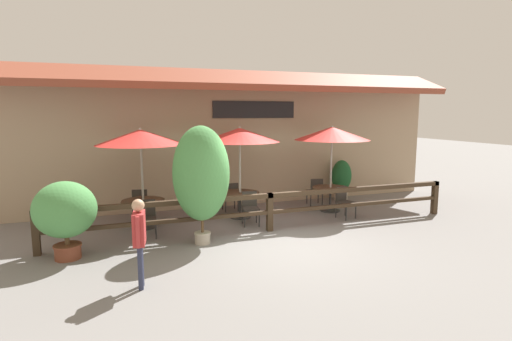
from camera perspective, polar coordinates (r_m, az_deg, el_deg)
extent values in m
plane|color=slate|center=(9.09, 4.42, -10.40)|extent=(60.00, 60.00, 0.00)
cube|color=tan|center=(12.62, -3.27, 3.22)|extent=(14.00, 0.40, 3.60)
cube|color=brown|center=(12.08, -2.60, 12.86)|extent=(14.28, 1.48, 0.70)
cube|color=black|center=(12.54, -0.22, 8.70)|extent=(2.66, 0.04, 0.52)
cube|color=#3D2D1E|center=(9.79, 1.98, -3.59)|extent=(10.40, 0.14, 0.11)
cube|color=#3D2D1E|center=(9.89, 1.97, -5.97)|extent=(10.40, 0.10, 0.09)
cube|color=#3D2D1E|center=(9.38, -28.95, -7.82)|extent=(0.14, 0.14, 0.95)
cube|color=#3D2D1E|center=(9.89, 1.97, -5.97)|extent=(0.14, 0.14, 0.95)
cube|color=#3D2D1E|center=(12.66, 24.16, -3.54)|extent=(0.14, 0.14, 0.95)
cylinder|color=#B7B2A8|center=(10.43, -15.90, -2.09)|extent=(0.06, 0.06, 2.18)
cone|color=red|center=(10.29, -16.17, 4.62)|extent=(2.19, 2.19, 0.38)
sphere|color=#B2ADA3|center=(10.28, -16.21, 5.68)|extent=(0.07, 0.07, 0.07)
cylinder|color=#4C3826|center=(10.51, -15.82, -4.22)|extent=(1.08, 1.08, 0.05)
cylinder|color=#333333|center=(10.59, -15.74, -6.11)|extent=(0.07, 0.07, 0.67)
cylinder|color=#333333|center=(10.67, -15.67, -7.77)|extent=(0.59, 0.59, 0.03)
cube|color=#332D28|center=(9.74, -15.30, -6.71)|extent=(0.45, 0.45, 0.05)
cube|color=#332D28|center=(9.87, -15.35, -5.17)|extent=(0.40, 0.06, 0.40)
cylinder|color=#2D2D2D|center=(9.62, -16.38, -8.38)|extent=(0.04, 0.04, 0.41)
cylinder|color=#2D2D2D|center=(9.62, -14.09, -8.29)|extent=(0.04, 0.04, 0.41)
cylinder|color=#2D2D2D|center=(9.98, -16.35, -7.77)|extent=(0.04, 0.04, 0.41)
cylinder|color=#2D2D2D|center=(9.98, -14.15, -7.68)|extent=(0.04, 0.04, 0.41)
cube|color=#332D28|center=(11.40, -16.10, -4.56)|extent=(0.50, 0.50, 0.05)
cube|color=#332D28|center=(11.17, -16.29, -3.65)|extent=(0.40, 0.12, 0.40)
cylinder|color=#2D2D2D|center=(11.61, -14.98, -5.46)|extent=(0.04, 0.04, 0.41)
cylinder|color=#2D2D2D|center=(11.67, -16.83, -5.47)|extent=(0.04, 0.04, 0.41)
cylinder|color=#2D2D2D|center=(11.25, -15.24, -5.92)|extent=(0.04, 0.04, 0.41)
cylinder|color=#2D2D2D|center=(11.31, -17.15, -5.92)|extent=(0.04, 0.04, 0.41)
cylinder|color=#B7B2A8|center=(11.03, -2.30, -1.23)|extent=(0.06, 0.06, 2.18)
cone|color=red|center=(10.90, -2.34, 5.12)|extent=(2.19, 2.19, 0.38)
sphere|color=#B2ADA3|center=(10.89, -2.35, 6.12)|extent=(0.07, 0.07, 0.07)
cylinder|color=#4C3826|center=(11.10, -2.29, -3.25)|extent=(1.08, 1.08, 0.05)
cylinder|color=#333333|center=(11.18, -2.28, -5.05)|extent=(0.07, 0.07, 0.67)
cylinder|color=#333333|center=(11.26, -2.27, -6.62)|extent=(0.59, 0.59, 0.03)
cube|color=#332D28|center=(10.39, -0.77, -5.47)|extent=(0.48, 0.48, 0.05)
cube|color=#332D28|center=(10.52, -0.94, -4.04)|extent=(0.40, 0.10, 0.40)
cylinder|color=#2D2D2D|center=(10.24, -1.64, -7.02)|extent=(0.04, 0.04, 0.41)
cylinder|color=#2D2D2D|center=(10.30, 0.46, -6.93)|extent=(0.04, 0.04, 0.41)
cylinder|color=#2D2D2D|center=(10.60, -1.95, -6.49)|extent=(0.04, 0.04, 0.41)
cylinder|color=#2D2D2D|center=(10.66, 0.08, -6.40)|extent=(0.04, 0.04, 0.41)
cube|color=#332D28|center=(11.92, -3.71, -3.69)|extent=(0.43, 0.43, 0.05)
cube|color=#332D28|center=(11.70, -3.48, -2.80)|extent=(0.40, 0.04, 0.40)
cylinder|color=#2D2D2D|center=(12.20, -3.07, -4.52)|extent=(0.04, 0.04, 0.41)
cylinder|color=#2D2D2D|center=(12.11, -4.81, -4.64)|extent=(0.04, 0.04, 0.41)
cylinder|color=#2D2D2D|center=(11.85, -2.57, -4.91)|extent=(0.04, 0.04, 0.41)
cylinder|color=#2D2D2D|center=(11.75, -4.36, -5.04)|extent=(0.04, 0.04, 0.41)
cylinder|color=#B7B2A8|center=(11.96, 10.64, -0.62)|extent=(0.06, 0.06, 2.18)
cone|color=red|center=(11.83, 10.80, 5.23)|extent=(2.19, 2.19, 0.38)
sphere|color=#B2ADA3|center=(11.82, 10.83, 6.16)|extent=(0.07, 0.07, 0.07)
cylinder|color=#4C3826|center=(12.02, 10.59, -2.50)|extent=(1.08, 1.08, 0.05)
cylinder|color=#333333|center=(12.10, 10.55, -4.16)|extent=(0.07, 0.07, 0.67)
cylinder|color=#333333|center=(12.17, 10.51, -5.62)|extent=(0.59, 0.59, 0.03)
cube|color=#332D28|center=(11.34, 12.73, -4.51)|extent=(0.51, 0.51, 0.05)
cube|color=#332D28|center=(11.42, 12.07, -3.24)|extent=(0.39, 0.14, 0.40)
cylinder|color=#2D2D2D|center=(11.13, 12.74, -5.97)|extent=(0.04, 0.04, 0.41)
cylinder|color=#2D2D2D|center=(11.41, 14.05, -5.67)|extent=(0.04, 0.04, 0.41)
cylinder|color=#2D2D2D|center=(11.39, 11.34, -5.61)|extent=(0.04, 0.04, 0.41)
cylinder|color=#2D2D2D|center=(11.65, 12.65, -5.33)|extent=(0.04, 0.04, 0.41)
cube|color=#332D28|center=(12.79, 8.38, -2.94)|extent=(0.48, 0.48, 0.05)
cube|color=#332D28|center=(12.57, 8.69, -2.10)|extent=(0.40, 0.10, 0.40)
cylinder|color=#2D2D2D|center=(13.08, 8.87, -3.74)|extent=(0.04, 0.04, 0.41)
cylinder|color=#2D2D2D|center=(12.95, 7.29, -3.83)|extent=(0.04, 0.04, 0.41)
cylinder|color=#2D2D2D|center=(12.73, 9.45, -4.09)|extent=(0.04, 0.04, 0.41)
cylinder|color=#2D2D2D|center=(12.60, 7.83, -4.18)|extent=(0.04, 0.04, 0.41)
cylinder|color=brown|center=(8.99, -25.29, -10.42)|extent=(0.50, 0.50, 0.30)
cylinder|color=brown|center=(8.95, -25.34, -9.64)|extent=(0.54, 0.54, 0.04)
cylinder|color=brown|center=(8.90, -25.41, -8.48)|extent=(0.09, 0.09, 0.34)
ellipsoid|color=#4C934C|center=(8.76, -25.64, -5.05)|extent=(1.20, 1.08, 1.13)
cylinder|color=#B7AD99|center=(9.14, -7.64, -9.51)|extent=(0.34, 0.34, 0.26)
cylinder|color=#B7AD99|center=(9.11, -7.66, -8.86)|extent=(0.37, 0.37, 0.04)
cylinder|color=brown|center=(9.01, -7.70, -6.83)|extent=(0.06, 0.06, 0.63)
ellipsoid|color=#4C934C|center=(8.80, -7.82, -0.43)|extent=(1.25, 1.13, 2.10)
cylinder|color=#B7AD99|center=(13.71, 12.04, -3.36)|extent=(0.43, 0.43, 0.38)
cylinder|color=#B7AD99|center=(13.67, 12.06, -2.67)|extent=(0.47, 0.47, 0.04)
ellipsoid|color=#1E5B2D|center=(13.59, 12.12, -0.74)|extent=(0.67, 0.60, 1.05)
cylinder|color=#2D334C|center=(7.15, -16.10, -12.76)|extent=(0.08, 0.08, 0.76)
cylinder|color=#2D334C|center=(7.01, -16.20, -13.20)|extent=(0.08, 0.08, 0.76)
cube|color=#B23333|center=(6.88, -16.36, -7.92)|extent=(0.24, 0.43, 0.54)
cylinder|color=#B23333|center=(7.10, -16.21, -7.39)|extent=(0.07, 0.07, 0.51)
cylinder|color=#B23333|center=(6.65, -16.54, -8.48)|extent=(0.07, 0.07, 0.51)
sphere|color=tan|center=(6.78, -16.50, -4.80)|extent=(0.21, 0.21, 0.21)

